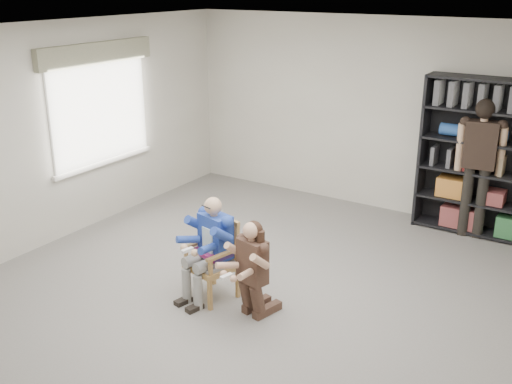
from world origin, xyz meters
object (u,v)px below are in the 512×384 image
Objects in this scene: armchair at (211,260)px; kneeling_woman at (251,270)px; seated_man at (211,248)px; standing_man at (478,170)px; bookshelf at (490,160)px.

kneeling_woman is at bearing 2.15° from armchair.
seated_man is at bearing 0.00° from armchair.
armchair is at bearing -128.17° from standing_man.
standing_man is at bearing -130.70° from bookshelf.
kneeling_woman is (0.58, -0.12, 0.08)m from armchair.
seated_man is 1.09× the size of kneeling_woman.
armchair is at bearing -177.85° from kneeling_woman.
standing_man is (-0.11, -0.13, -0.13)m from bookshelf.
armchair is 0.48× the size of standing_man.
seated_man is 0.62× the size of standing_man.
standing_man is (1.38, 3.31, 0.40)m from kneeling_woman.
armchair is 0.60m from kneeling_woman.
armchair is at bearing -121.92° from bookshelf.
armchair is 0.84× the size of kneeling_woman.
bookshelf is 0.21m from standing_man.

